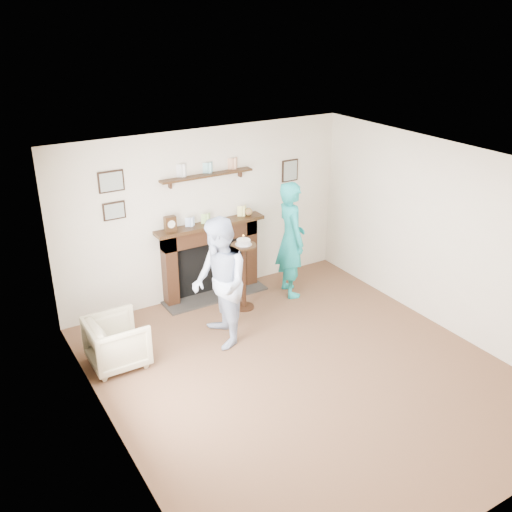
# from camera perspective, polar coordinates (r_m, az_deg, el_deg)

# --- Properties ---
(ground) EXTENTS (5.00, 5.00, 0.00)m
(ground) POSITION_cam_1_polar(r_m,az_deg,el_deg) (6.99, 4.77, -11.51)
(ground) COLOR brown
(ground) RESTS_ON ground
(room_shell) EXTENTS (4.54, 5.02, 2.52)m
(room_shell) POSITION_cam_1_polar(r_m,az_deg,el_deg) (6.72, 1.80, 2.79)
(room_shell) COLOR beige
(room_shell) RESTS_ON ground
(armchair) EXTENTS (0.68, 0.66, 0.62)m
(armchair) POSITION_cam_1_polar(r_m,az_deg,el_deg) (7.32, -13.47, -10.39)
(armchair) COLOR tan
(armchair) RESTS_ON ground
(man) EXTENTS (0.79, 0.94, 1.70)m
(man) POSITION_cam_1_polar(r_m,az_deg,el_deg) (7.55, -3.49, -8.54)
(man) COLOR silver
(man) RESTS_ON ground
(woman) EXTENTS (0.55, 0.72, 1.75)m
(woman) POSITION_cam_1_polar(r_m,az_deg,el_deg) (8.77, 3.36, -3.64)
(woman) COLOR #1FA3B2
(woman) RESTS_ON ground
(pedestal_table) EXTENTS (0.35, 0.35, 1.14)m
(pedestal_table) POSITION_cam_1_polar(r_m,az_deg,el_deg) (8.02, -1.23, -0.78)
(pedestal_table) COLOR black
(pedestal_table) RESTS_ON ground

